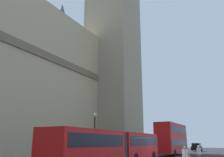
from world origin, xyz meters
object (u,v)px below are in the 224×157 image
double_decker_bus (172,138)px  sedan_lead (197,147)px  traffic_cone_middle (189,155)px  street_lamp (95,133)px  pedestrian_near_cones (185,157)px  pedestrian_by_kerb (199,154)px  articulated_bus (114,145)px

double_decker_bus → sedan_lead: double_decker_bus is taller
traffic_cone_middle → street_lamp: street_lamp is taller
traffic_cone_middle → pedestrian_near_cones: 15.99m
double_decker_bus → pedestrian_near_cones: (-20.73, -6.36, -1.80)m
traffic_cone_middle → sedan_lead: bearing=7.3°
traffic_cone_middle → pedestrian_near_cones: pedestrian_near_cones is taller
sedan_lead → traffic_cone_middle: bearing=-172.7°
street_lamp → pedestrian_by_kerb: size_ratio=3.12×
sedan_lead → traffic_cone_middle: size_ratio=7.59×
traffic_cone_middle → pedestrian_by_kerb: size_ratio=0.34×
double_decker_bus → pedestrian_near_cones: size_ratio=6.40×
double_decker_bus → pedestrian_near_cones: bearing=-163.0°
sedan_lead → traffic_cone_middle: (-25.35, -3.23, -0.63)m
articulated_bus → pedestrian_near_cones: articulated_bus is taller
double_decker_bus → pedestrian_by_kerb: 16.45m
sedan_lead → street_lamp: size_ratio=0.83×
sedan_lead → pedestrian_by_kerb: sedan_lead is taller
traffic_cone_middle → pedestrian_by_kerb: (-10.02, -2.92, 0.63)m
street_lamp → pedestrian_near_cones: size_ratio=3.12×
sedan_lead → pedestrian_near_cones: sedan_lead is taller
sedan_lead → pedestrian_by_kerb: (-35.37, -6.15, -0.00)m
articulated_bus → double_decker_bus: bearing=0.0°
pedestrian_near_cones → street_lamp: bearing=67.8°
double_decker_bus → traffic_cone_middle: 6.59m
sedan_lead → pedestrian_near_cones: 41.52m
double_decker_bus → pedestrian_by_kerb: double_decker_bus is taller
traffic_cone_middle → pedestrian_by_kerb: pedestrian_by_kerb is taller
double_decker_bus → traffic_cone_middle: bearing=-144.9°
traffic_cone_middle → articulated_bus: bearing=166.9°
double_decker_bus → street_lamp: 16.91m
pedestrian_near_cones → pedestrian_by_kerb: (5.70, -0.09, 0.00)m
street_lamp → articulated_bus: bearing=-130.5°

